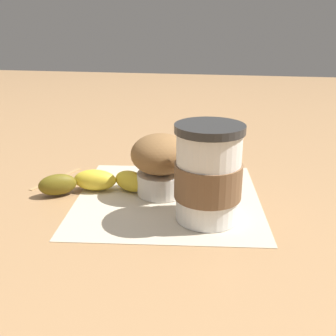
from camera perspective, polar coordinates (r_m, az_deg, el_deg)
ground_plane at (r=0.58m, az=-0.00°, el=-4.34°), size 3.00×3.00×0.00m
paper_napkin at (r=0.58m, az=-0.00°, el=-4.28°), size 0.30×0.30×0.00m
coffee_cup at (r=0.50m, az=5.85°, el=-0.98°), size 0.09×0.09×0.13m
muffin at (r=0.57m, az=-1.09°, el=0.89°), size 0.09×0.09×0.09m
banana at (r=0.60m, az=-10.57°, el=-1.96°), size 0.16×0.08×0.03m
wooden_stirrer at (r=0.67m, az=-15.88°, el=-1.47°), size 0.04×0.11×0.00m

